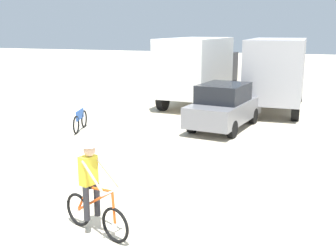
{
  "coord_description": "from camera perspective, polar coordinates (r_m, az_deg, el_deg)",
  "views": [
    {
      "loc": [
        3.88,
        -6.46,
        3.83
      ],
      "look_at": [
        -0.05,
        4.45,
        1.1
      ],
      "focal_mm": 44.6,
      "sensor_mm": 36.0,
      "label": 1
    }
  ],
  "objects": [
    {
      "name": "ground_plane",
      "position": [
        8.45,
        -10.25,
        -13.93
      ],
      "size": [
        120.0,
        120.0,
        0.0
      ],
      "primitive_type": "plane",
      "color": "beige"
    },
    {
      "name": "box_truck_white_box",
      "position": [
        21.38,
        4.3,
        7.97
      ],
      "size": [
        2.78,
        6.88,
        3.35
      ],
      "color": "white",
      "rests_on": "ground"
    },
    {
      "name": "box_truck_grey_hauler",
      "position": [
        20.52,
        14.69,
        7.36
      ],
      "size": [
        2.5,
        6.79,
        3.35
      ],
      "color": "#9E9EA3",
      "rests_on": "ground"
    },
    {
      "name": "sedan_parked",
      "position": [
        16.3,
        7.7,
        2.71
      ],
      "size": [
        2.32,
        4.4,
        1.76
      ],
      "color": "slate",
      "rests_on": "ground"
    },
    {
      "name": "cyclist_orange_shirt",
      "position": [
        8.04,
        -10.25,
        -8.78
      ],
      "size": [
        1.65,
        0.73,
        1.82
      ],
      "color": "black",
      "rests_on": "ground"
    },
    {
      "name": "bicycle_spare",
      "position": [
        16.25,
        -11.91,
        0.77
      ],
      "size": [
        0.62,
        1.69,
        0.97
      ],
      "color": "black",
      "rests_on": "ground"
    }
  ]
}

